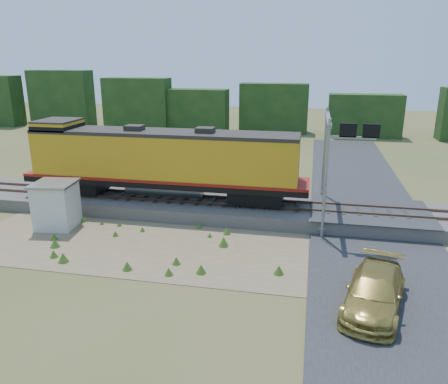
% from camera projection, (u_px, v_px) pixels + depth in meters
% --- Properties ---
extents(ground, '(140.00, 140.00, 0.00)m').
position_uv_depth(ground, '(238.00, 256.00, 22.14)').
color(ground, '#475123').
rests_on(ground, ground).
extents(ballast, '(70.00, 5.00, 0.80)m').
position_uv_depth(ballast, '(254.00, 210.00, 27.64)').
color(ballast, slate).
rests_on(ballast, ground).
extents(rails, '(70.00, 1.54, 0.16)m').
position_uv_depth(rails, '(255.00, 203.00, 27.50)').
color(rails, brown).
rests_on(rails, ballast).
extents(dirt_shoulder, '(26.00, 8.00, 0.03)m').
position_uv_depth(dirt_shoulder, '(203.00, 248.00, 22.99)').
color(dirt_shoulder, '#8C7754').
rests_on(dirt_shoulder, ground).
extents(road, '(7.00, 66.00, 0.86)m').
position_uv_depth(road, '(381.00, 260.00, 21.47)').
color(road, '#38383A').
rests_on(road, ground).
extents(tree_line_north, '(130.00, 3.00, 6.50)m').
position_uv_depth(tree_line_north, '(288.00, 110.00, 56.82)').
color(tree_line_north, '#173814').
rests_on(tree_line_north, ground).
extents(weed_clumps, '(15.00, 6.20, 0.56)m').
position_uv_depth(weed_clumps, '(173.00, 249.00, 22.91)').
color(weed_clumps, '#3A601B').
rests_on(weed_clumps, ground).
extents(locomotive, '(18.53, 2.83, 4.78)m').
position_uv_depth(locomotive, '(159.00, 160.00, 27.98)').
color(locomotive, black).
rests_on(locomotive, rails).
extents(shed, '(2.57, 2.57, 2.74)m').
position_uv_depth(shed, '(56.00, 205.00, 25.53)').
color(shed, silver).
rests_on(shed, ground).
extents(signal_gantry, '(2.63, 6.20, 6.63)m').
position_uv_depth(signal_gantry, '(333.00, 143.00, 24.82)').
color(signal_gantry, gray).
rests_on(signal_gantry, ground).
extents(car, '(3.27, 5.50, 1.49)m').
position_uv_depth(car, '(375.00, 292.00, 17.26)').
color(car, '#A58E3D').
rests_on(car, ground).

